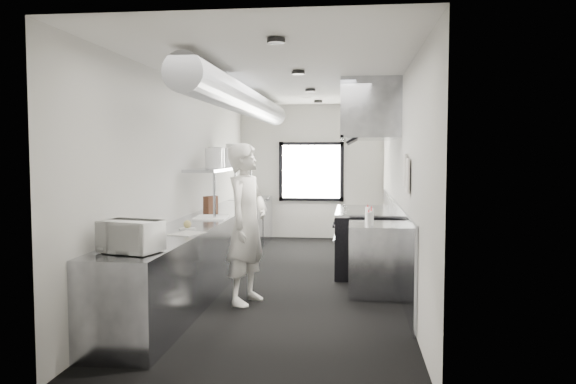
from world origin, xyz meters
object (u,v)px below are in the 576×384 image
(deli_tub_a, at_px, (133,241))
(plate_stack_b, at_px, (217,157))
(pass_shelf, at_px, (224,169))
(small_plate, at_px, (187,229))
(range, at_px, (364,240))
(squeeze_bottle_e, at_px, (371,215))
(plate_stack_a, at_px, (214,158))
(plate_stack_c, at_px, (226,157))
(bottle_station, at_px, (374,259))
(knife_block, at_px, (211,204))
(far_work_table, at_px, (251,220))
(squeeze_bottle_d, at_px, (368,215))
(squeeze_bottle_b, at_px, (371,218))
(squeeze_bottle_c, at_px, (371,217))
(line_cook, at_px, (247,224))
(plate_stack_d, at_px, (233,155))
(exhaust_hood, at_px, (369,113))
(deli_tub_b, at_px, (146,233))
(cutting_board, at_px, (211,217))
(microwave, at_px, (130,236))
(prep_counter, at_px, (202,253))
(squeeze_bottle_a, at_px, (369,220))

(deli_tub_a, distance_m, plate_stack_b, 3.33)
(pass_shelf, height_order, small_plate, pass_shelf)
(range, xyz_separation_m, squeeze_bottle_e, (0.08, -1.10, 0.51))
(plate_stack_a, xyz_separation_m, plate_stack_c, (-0.05, 1.06, 0.00))
(bottle_station, bearing_deg, pass_shelf, 144.01)
(knife_block, bearing_deg, far_work_table, 112.92)
(pass_shelf, distance_m, plate_stack_b, 0.48)
(squeeze_bottle_d, bearing_deg, squeeze_bottle_e, 70.34)
(plate_stack_b, distance_m, squeeze_bottle_b, 2.80)
(bottle_station, distance_m, squeeze_bottle_d, 0.58)
(deli_tub_a, xyz_separation_m, squeeze_bottle_c, (2.36, 2.02, 0.03))
(squeeze_bottle_b, xyz_separation_m, squeeze_bottle_d, (-0.04, 0.32, 0.01))
(line_cook, xyz_separation_m, squeeze_bottle_b, (1.48, 0.45, 0.04))
(plate_stack_a, bearing_deg, plate_stack_d, 90.95)
(deli_tub_a, bearing_deg, plate_stack_c, 89.64)
(range, relative_size, far_work_table, 1.33)
(exhaust_hood, xyz_separation_m, plate_stack_c, (-2.32, 0.64, -0.67))
(range, xyz_separation_m, deli_tub_a, (-2.29, -3.38, 0.48))
(bottle_station, height_order, line_cook, line_cook)
(pass_shelf, distance_m, deli_tub_b, 3.25)
(plate_stack_a, relative_size, plate_stack_c, 0.97)
(deli_tub_a, relative_size, cutting_board, 0.23)
(exhaust_hood, bearing_deg, microwave, -120.75)
(prep_counter, height_order, plate_stack_b, plate_stack_b)
(pass_shelf, xyz_separation_m, deli_tub_a, (-0.06, -3.68, -0.59))
(plate_stack_b, height_order, plate_stack_d, plate_stack_d)
(squeeze_bottle_c, bearing_deg, squeeze_bottle_b, -91.74)
(deli_tub_b, bearing_deg, range, 51.04)
(plate_stack_a, xyz_separation_m, squeeze_bottle_a, (2.24, -1.33, -0.72))
(exhaust_hood, distance_m, cutting_board, 2.81)
(small_plate, distance_m, plate_stack_d, 3.39)
(deli_tub_a, xyz_separation_m, small_plate, (0.19, 1.19, -0.04))
(far_work_table, xyz_separation_m, squeeze_bottle_b, (2.25, -4.06, 0.54))
(range, distance_m, squeeze_bottle_c, 1.45)
(deli_tub_a, height_order, small_plate, deli_tub_a)
(plate_stack_b, bearing_deg, squeeze_bottle_e, -22.50)
(range, bearing_deg, plate_stack_b, -176.43)
(deli_tub_a, xyz_separation_m, plate_stack_d, (0.05, 4.47, 0.82))
(pass_shelf, bearing_deg, squeeze_bottle_e, -31.21)
(small_plate, distance_m, squeeze_bottle_c, 2.32)
(small_plate, xyz_separation_m, squeeze_bottle_e, (2.17, 1.09, 0.07))
(microwave, bearing_deg, plate_stack_d, 105.78)
(far_work_table, bearing_deg, plate_stack_b, -90.99)
(exhaust_hood, distance_m, line_cook, 2.88)
(pass_shelf, height_order, cutting_board, pass_shelf)
(prep_counter, height_order, small_plate, small_plate)
(knife_block, bearing_deg, line_cook, -37.82)
(pass_shelf, height_order, bottle_station, pass_shelf)
(deli_tub_a, distance_m, plate_stack_d, 4.54)
(far_work_table, relative_size, plate_stack_a, 4.10)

